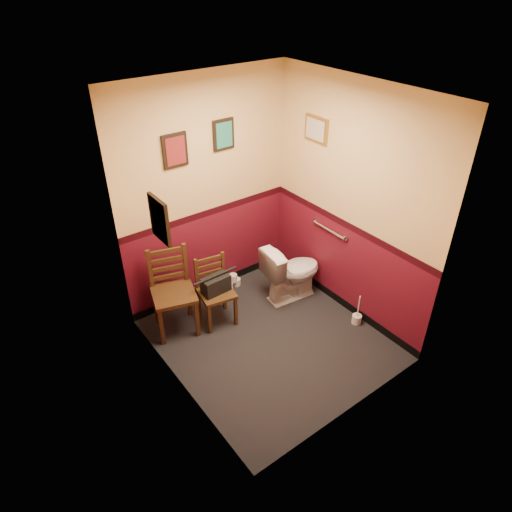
% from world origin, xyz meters
% --- Properties ---
extents(floor, '(2.20, 2.40, 0.00)m').
position_xyz_m(floor, '(0.00, 0.00, 0.00)').
color(floor, black).
rests_on(floor, ground).
extents(ceiling, '(2.20, 2.40, 0.00)m').
position_xyz_m(ceiling, '(0.00, 0.00, 2.70)').
color(ceiling, silver).
rests_on(ceiling, ground).
extents(wall_back, '(2.20, 0.00, 2.70)m').
position_xyz_m(wall_back, '(0.00, 1.20, 1.35)').
color(wall_back, '#570E1D').
rests_on(wall_back, ground).
extents(wall_front, '(2.20, 0.00, 2.70)m').
position_xyz_m(wall_front, '(0.00, -1.20, 1.35)').
color(wall_front, '#570E1D').
rests_on(wall_front, ground).
extents(wall_left, '(0.00, 2.40, 2.70)m').
position_xyz_m(wall_left, '(-1.10, 0.00, 1.35)').
color(wall_left, '#570E1D').
rests_on(wall_left, ground).
extents(wall_right, '(0.00, 2.40, 2.70)m').
position_xyz_m(wall_right, '(1.10, 0.00, 1.35)').
color(wall_right, '#570E1D').
rests_on(wall_right, ground).
extents(grab_bar, '(0.05, 0.56, 0.06)m').
position_xyz_m(grab_bar, '(1.07, 0.25, 0.95)').
color(grab_bar, silver).
rests_on(grab_bar, wall_right).
extents(framed_print_back_a, '(0.28, 0.04, 0.36)m').
position_xyz_m(framed_print_back_a, '(-0.35, 1.18, 1.95)').
color(framed_print_back_a, black).
rests_on(framed_print_back_a, wall_back).
extents(framed_print_back_b, '(0.26, 0.04, 0.34)m').
position_xyz_m(framed_print_back_b, '(0.25, 1.18, 2.00)').
color(framed_print_back_b, black).
rests_on(framed_print_back_b, wall_back).
extents(framed_print_left, '(0.04, 0.30, 0.38)m').
position_xyz_m(framed_print_left, '(-1.08, 0.10, 1.85)').
color(framed_print_left, black).
rests_on(framed_print_left, wall_left).
extents(framed_print_right, '(0.04, 0.34, 0.28)m').
position_xyz_m(framed_print_right, '(1.08, 0.60, 2.05)').
color(framed_print_right, olive).
rests_on(framed_print_right, wall_right).
extents(toilet, '(0.79, 0.50, 0.73)m').
position_xyz_m(toilet, '(0.72, 0.47, 0.37)').
color(toilet, white).
rests_on(toilet, floor).
extents(toilet_brush, '(0.11, 0.11, 0.40)m').
position_xyz_m(toilet_brush, '(1.00, -0.39, 0.06)').
color(toilet_brush, silver).
rests_on(toilet_brush, floor).
extents(chair_left, '(0.58, 0.58, 0.99)m').
position_xyz_m(chair_left, '(-0.72, 0.84, 0.50)').
color(chair_left, '#523418').
rests_on(chair_left, floor).
extents(chair_right, '(0.44, 0.44, 0.82)m').
position_xyz_m(chair_right, '(-0.28, 0.67, 0.41)').
color(chair_right, '#523418').
rests_on(chair_right, floor).
extents(handbag, '(0.32, 0.17, 0.23)m').
position_xyz_m(handbag, '(-0.28, 0.63, 0.53)').
color(handbag, black).
rests_on(handbag, chair_right).
extents(tp_stack, '(0.22, 0.12, 0.19)m').
position_xyz_m(tp_stack, '(0.24, 1.07, 0.08)').
color(tp_stack, silver).
rests_on(tp_stack, floor).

